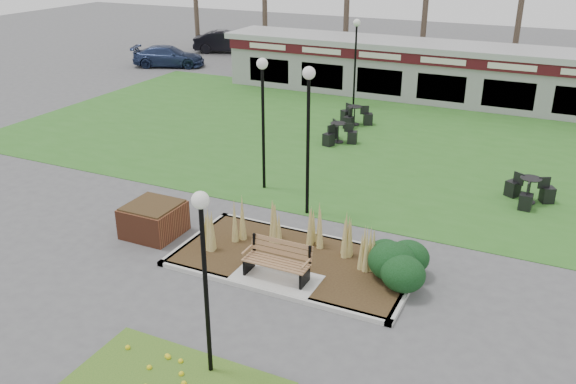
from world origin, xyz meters
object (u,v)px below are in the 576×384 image
at_px(lamp_post_mid_right, 263,95).
at_px(bistro_set_a, 338,136).
at_px(park_bench, 278,260).
at_px(bistro_set_c, 528,194).
at_px(car_black, 226,42).
at_px(brick_planter, 154,219).
at_px(car_silver, 276,52).
at_px(car_blue, 169,56).
at_px(lamp_post_near_right, 203,246).
at_px(bistro_set_b, 354,119).
at_px(lamp_post_far_left, 356,43).
at_px(food_pavilion, 448,73).
at_px(lamp_post_mid_left, 308,109).

relative_size(lamp_post_mid_right, bistro_set_a, 2.92).
relative_size(park_bench, bistro_set_a, 1.11).
bearing_deg(bistro_set_c, car_black, 140.09).
xyz_separation_m(brick_planter, car_silver, (-7.85, 23.71, 0.30)).
bearing_deg(car_blue, lamp_post_near_right, -164.85).
relative_size(brick_planter, car_blue, 0.33).
relative_size(brick_planter, lamp_post_near_right, 0.38).
relative_size(lamp_post_mid_right, bistro_set_b, 2.77).
bearing_deg(lamp_post_far_left, food_pavilion, 36.36).
distance_m(lamp_post_near_right, bistro_set_b, 17.79).
bearing_deg(bistro_set_a, brick_planter, -100.06).
bearing_deg(lamp_post_near_right, car_black, 120.27).
height_order(bistro_set_b, bistro_set_c, bistro_set_b).
xyz_separation_m(food_pavilion, lamp_post_near_right, (0.35, -23.46, 1.41)).
relative_size(lamp_post_near_right, lamp_post_far_left, 0.92).
bearing_deg(lamp_post_mid_right, bistro_set_a, 84.86).
height_order(food_pavilion, lamp_post_mid_right, lamp_post_mid_right).
xyz_separation_m(park_bench, bistro_set_b, (-2.84, 13.56, -0.28)).
relative_size(bistro_set_a, bistro_set_b, 0.95).
xyz_separation_m(bistro_set_a, car_blue, (-15.63, 9.86, 0.37)).
relative_size(food_pavilion, lamp_post_near_right, 6.21).
bearing_deg(food_pavilion, car_silver, 158.83).
relative_size(bistro_set_c, car_blue, 0.35).
bearing_deg(brick_planter, bistro_set_b, 83.06).
bearing_deg(lamp_post_near_right, lamp_post_mid_left, 99.57).
distance_m(bistro_set_a, car_blue, 18.48).
height_order(food_pavilion, lamp_post_mid_left, lamp_post_mid_left).
height_order(lamp_post_far_left, car_silver, lamp_post_far_left).
bearing_deg(lamp_post_near_right, car_blue, 127.18).
relative_size(brick_planter, lamp_post_mid_right, 0.34).
xyz_separation_m(bistro_set_a, bistro_set_c, (7.82, -3.10, 0.01)).
relative_size(lamp_post_mid_left, bistro_set_b, 2.86).
relative_size(lamp_post_mid_right, car_blue, 0.97).
relative_size(car_silver, car_black, 0.97).
bearing_deg(brick_planter, bistro_set_a, 79.94).
bearing_deg(lamp_post_mid_right, bistro_set_c, 17.23).
height_order(bistro_set_a, car_blue, car_blue).
height_order(park_bench, car_black, car_black).
height_order(lamp_post_near_right, bistro_set_a, lamp_post_near_right).
relative_size(car_black, car_blue, 1.01).
bearing_deg(bistro_set_b, bistro_set_c, -35.60).
height_order(bistro_set_b, car_silver, car_silver).
height_order(food_pavilion, bistro_set_a, food_pavilion).
height_order(park_bench, lamp_post_mid_left, lamp_post_mid_left).
bearing_deg(bistro_set_c, bistro_set_b, 144.40).
height_order(food_pavilion, lamp_post_near_right, lamp_post_near_right).
distance_m(lamp_post_near_right, car_silver, 30.97).
bearing_deg(lamp_post_near_right, lamp_post_far_left, 102.05).
bearing_deg(bistro_set_a, lamp_post_far_left, 103.65).
relative_size(lamp_post_mid_left, car_blue, 1.01).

